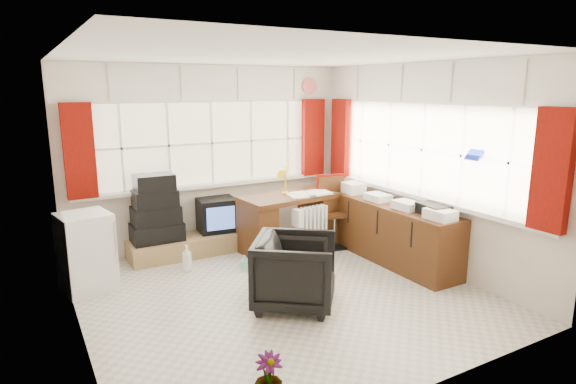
# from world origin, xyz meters

# --- Properties ---
(ground) EXTENTS (4.00, 4.00, 0.00)m
(ground) POSITION_xyz_m (0.00, 0.00, 0.00)
(ground) COLOR beige
(ground) RESTS_ON ground
(room_walls) EXTENTS (4.00, 4.00, 4.00)m
(room_walls) POSITION_xyz_m (0.00, 0.00, 1.50)
(room_walls) COLOR beige
(room_walls) RESTS_ON ground
(window_back) EXTENTS (3.70, 0.12, 3.60)m
(window_back) POSITION_xyz_m (0.00, 1.94, 0.95)
(window_back) COLOR #FDEDC9
(window_back) RESTS_ON room_walls
(window_right) EXTENTS (0.12, 3.70, 3.60)m
(window_right) POSITION_xyz_m (1.94, 0.00, 0.95)
(window_right) COLOR #FDEDC9
(window_right) RESTS_ON room_walls
(curtains) EXTENTS (3.83, 3.83, 1.15)m
(curtains) POSITION_xyz_m (0.92, 0.93, 1.46)
(curtains) COLOR maroon
(curtains) RESTS_ON room_walls
(overhead_cabinets) EXTENTS (3.98, 3.98, 0.48)m
(overhead_cabinets) POSITION_xyz_m (0.98, 0.98, 2.25)
(overhead_cabinets) COLOR white
(overhead_cabinets) RESTS_ON room_walls
(desk) EXTENTS (1.38, 0.77, 0.80)m
(desk) POSITION_xyz_m (0.81, 1.26, 0.42)
(desk) COLOR #482311
(desk) RESTS_ON ground
(desk_lamp) EXTENTS (0.18, 0.17, 0.42)m
(desk_lamp) POSITION_xyz_m (0.81, 1.36, 1.06)
(desk_lamp) COLOR yellow
(desk_lamp) RESTS_ON desk
(task_chair) EXTENTS (0.51, 0.53, 1.00)m
(task_chair) POSITION_xyz_m (1.44, 1.14, 0.53)
(task_chair) COLOR black
(task_chair) RESTS_ON ground
(office_chair) EXTENTS (1.12, 1.11, 0.74)m
(office_chair) POSITION_xyz_m (-0.01, -0.31, 0.37)
(office_chair) COLOR black
(office_chair) RESTS_ON ground
(radiator) EXTENTS (0.46, 0.23, 0.66)m
(radiator) POSITION_xyz_m (0.95, 0.88, 0.27)
(radiator) COLOR white
(radiator) RESTS_ON ground
(credenza) EXTENTS (0.50, 2.00, 0.85)m
(credenza) POSITION_xyz_m (1.73, 0.20, 0.39)
(credenza) COLOR #482311
(credenza) RESTS_ON ground
(file_tray) EXTENTS (0.35, 0.42, 0.13)m
(file_tray) POSITION_xyz_m (1.81, -0.42, 0.81)
(file_tray) COLOR black
(file_tray) RESTS_ON credenza
(tv_bench) EXTENTS (1.40, 0.50, 0.25)m
(tv_bench) POSITION_xyz_m (-0.55, 1.72, 0.12)
(tv_bench) COLOR #A27F51
(tv_bench) RESTS_ON ground
(crt_tv) EXTENTS (0.55, 0.52, 0.46)m
(crt_tv) POSITION_xyz_m (-0.03, 1.81, 0.48)
(crt_tv) COLOR black
(crt_tv) RESTS_ON tv_bench
(hifi_stack) EXTENTS (0.64, 0.41, 0.88)m
(hifi_stack) POSITION_xyz_m (-0.87, 1.75, 0.65)
(hifi_stack) COLOR black
(hifi_stack) RESTS_ON tv_bench
(mini_fridge) EXTENTS (0.59, 0.59, 0.87)m
(mini_fridge) POSITION_xyz_m (-1.80, 1.16, 0.43)
(mini_fridge) COLOR white
(mini_fridge) RESTS_ON ground
(spray_bottle_a) EXTENTS (0.13, 0.13, 0.33)m
(spray_bottle_a) POSITION_xyz_m (-0.68, 1.16, 0.16)
(spray_bottle_a) COLOR white
(spray_bottle_a) RESTS_ON ground
(spray_bottle_b) EXTENTS (0.09, 0.10, 0.20)m
(spray_bottle_b) POSITION_xyz_m (-0.07, 0.81, 0.10)
(spray_bottle_b) COLOR #8ACEBD
(spray_bottle_b) RESTS_ON ground
(flower_vase) EXTENTS (0.24, 0.24, 0.36)m
(flower_vase) POSITION_xyz_m (-0.96, -1.55, 0.18)
(flower_vase) COLOR black
(flower_vase) RESTS_ON ground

